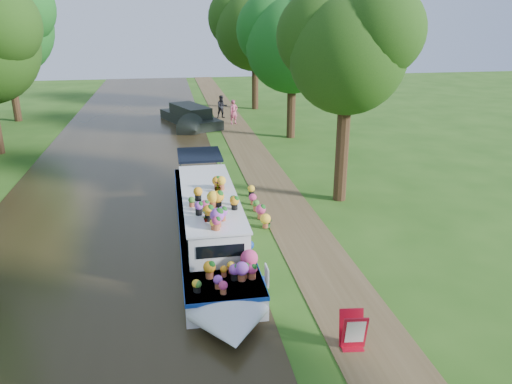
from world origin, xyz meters
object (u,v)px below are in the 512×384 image
object	(u,v)px
second_boat	(191,117)
pedestrian_dark	(222,107)
pedestrian_pink	(234,112)
plant_boat	(210,221)
sandwich_board	(353,332)

from	to	relation	value
second_boat	pedestrian_dark	distance (m)	3.35
second_boat	pedestrian_pink	distance (m)	3.24
pedestrian_dark	plant_boat	bearing A→B (deg)	-105.45
second_boat	sandwich_board	bearing A→B (deg)	-106.23
second_boat	pedestrian_pink	bearing A→B (deg)	-25.97
plant_boat	pedestrian_pink	bearing A→B (deg)	80.12
second_boat	pedestrian_pink	world-z (taller)	pedestrian_pink
plant_boat	second_boat	world-z (taller)	plant_boat
pedestrian_dark	sandwich_board	bearing A→B (deg)	-98.17
plant_boat	pedestrian_pink	size ratio (longest dim) A/B	7.48
second_boat	plant_boat	bearing A→B (deg)	-112.54
plant_boat	pedestrian_pink	world-z (taller)	plant_boat
sandwich_board	pedestrian_dark	size ratio (longest dim) A/B	0.54
plant_boat	pedestrian_dark	xyz separation A→B (m)	(2.93, 22.76, 0.07)
pedestrian_pink	pedestrian_dark	size ratio (longest dim) A/B	1.01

